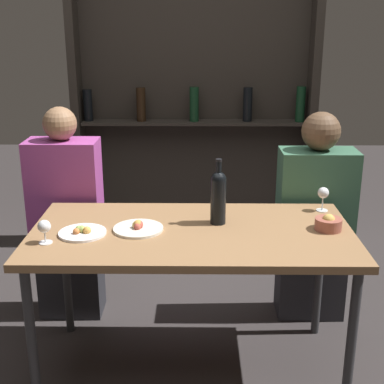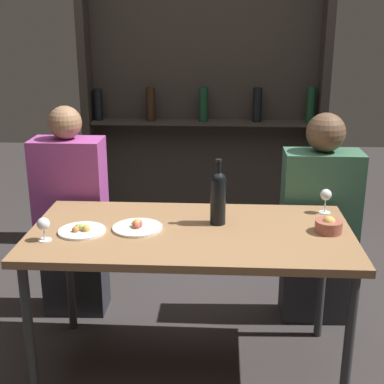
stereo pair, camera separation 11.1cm
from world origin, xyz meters
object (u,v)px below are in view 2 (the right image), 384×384
(food_plate_0, at_px, (82,230))
(wine_glass_0, at_px, (43,225))
(wine_bottle, at_px, (218,195))
(wine_glass_1, at_px, (326,196))
(snack_bowl, at_px, (329,226))
(seated_person_right, at_px, (318,226))
(seated_person_left, at_px, (72,219))
(food_plate_1, at_px, (137,227))

(food_plate_0, bearing_deg, wine_glass_0, -144.33)
(wine_bottle, relative_size, food_plate_0, 1.47)
(wine_glass_1, xyz_separation_m, food_plate_0, (-1.17, -0.33, -0.08))
(wine_bottle, distance_m, wine_glass_1, 0.57)
(wine_bottle, bearing_deg, snack_bowl, -8.88)
(food_plate_0, relative_size, seated_person_right, 0.18)
(wine_glass_1, bearing_deg, wine_glass_0, -161.86)
(snack_bowl, relative_size, seated_person_left, 0.10)
(wine_glass_0, bearing_deg, food_plate_1, 21.75)
(wine_bottle, relative_size, wine_glass_1, 2.54)
(seated_person_right, bearing_deg, seated_person_left, -180.00)
(wine_bottle, xyz_separation_m, snack_bowl, (0.51, -0.08, -0.11))
(snack_bowl, height_order, seated_person_left, seated_person_left)
(food_plate_1, bearing_deg, wine_glass_1, 16.54)
(wine_glass_0, distance_m, food_plate_0, 0.18)
(snack_bowl, xyz_separation_m, seated_person_left, (-1.36, 0.52, -0.20))
(wine_bottle, xyz_separation_m, food_plate_1, (-0.37, -0.09, -0.13))
(wine_glass_0, xyz_separation_m, seated_person_right, (1.33, 0.69, -0.25))
(food_plate_1, bearing_deg, seated_person_left, 131.20)
(wine_glass_1, relative_size, seated_person_right, 0.10)
(wine_bottle, height_order, wine_glass_0, wine_bottle)
(seated_person_left, bearing_deg, wine_glass_1, -10.78)
(wine_bottle, xyz_separation_m, seated_person_right, (0.57, 0.44, -0.32))
(wine_glass_1, relative_size, seated_person_left, 0.10)
(wine_glass_1, bearing_deg, food_plate_1, -163.46)
(wine_bottle, xyz_separation_m, wine_glass_0, (-0.77, -0.25, -0.07))
(wine_glass_0, xyz_separation_m, food_plate_1, (0.39, 0.16, -0.06))
(wine_glass_1, xyz_separation_m, seated_person_left, (-1.38, 0.26, -0.26))
(wine_bottle, bearing_deg, seated_person_right, 38.01)
(seated_person_right, bearing_deg, food_plate_1, -150.39)
(wine_glass_0, xyz_separation_m, wine_glass_1, (1.31, 0.43, 0.02))
(wine_glass_0, height_order, food_plate_0, wine_glass_0)
(wine_glass_1, height_order, seated_person_right, seated_person_right)
(food_plate_0, distance_m, seated_person_right, 1.34)
(wine_glass_1, height_order, snack_bowl, wine_glass_1)
(wine_glass_0, height_order, wine_glass_1, wine_glass_1)
(food_plate_0, bearing_deg, seated_person_left, 110.36)
(food_plate_1, bearing_deg, seated_person_right, 29.61)
(seated_person_left, height_order, seated_person_right, seated_person_left)
(food_plate_1, bearing_deg, food_plate_0, -167.65)
(wine_bottle, bearing_deg, wine_glass_1, 18.40)
(food_plate_0, relative_size, seated_person_left, 0.18)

